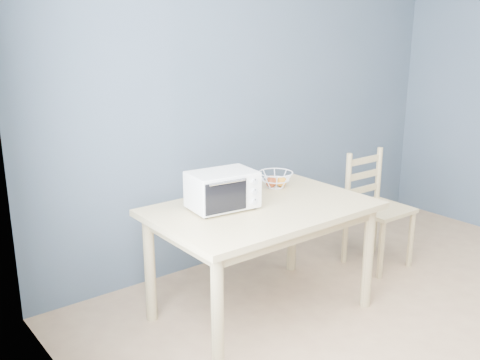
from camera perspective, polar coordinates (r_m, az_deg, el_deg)
dining_table at (r=3.42m, az=2.37°, el=-4.39°), size 1.40×0.90×0.75m
toaster_oven at (r=3.29m, az=-2.12°, el=-1.07°), size 0.43×0.33×0.24m
fruit_basket at (r=3.78m, az=3.76°, el=0.05°), size 0.28×0.28×0.11m
dining_chair at (r=4.38m, az=14.23°, el=-3.13°), size 0.43×0.43×0.91m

